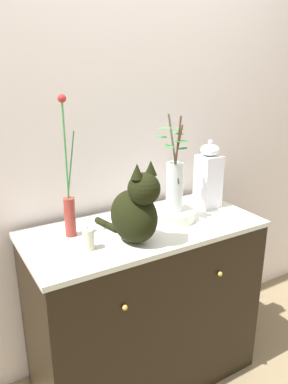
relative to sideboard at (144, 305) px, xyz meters
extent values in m
plane|color=#7D6B4E|center=(0.00, 0.00, -0.45)|extent=(6.00, 6.00, 0.00)
cube|color=silver|center=(0.00, 0.35, 0.85)|extent=(4.40, 0.08, 2.60)
cube|color=black|center=(0.00, 0.00, -0.01)|extent=(1.15, 0.54, 0.88)
cube|color=silver|center=(0.00, 0.00, 0.44)|extent=(1.17, 0.55, 0.02)
sphere|color=#B79338|center=(-0.26, -0.28, 0.25)|extent=(0.02, 0.02, 0.02)
sphere|color=#B79338|center=(0.26, -0.28, 0.25)|extent=(0.02, 0.02, 0.02)
ellipsoid|color=black|center=(-0.12, -0.11, 0.57)|extent=(0.22, 0.27, 0.24)
sphere|color=black|center=(-0.11, -0.18, 0.72)|extent=(0.14, 0.14, 0.14)
cone|color=black|center=(-0.07, -0.17, 0.80)|extent=(0.05, 0.05, 0.06)
cone|color=black|center=(-0.14, -0.19, 0.80)|extent=(0.05, 0.05, 0.06)
cylinder|color=black|center=(-0.16, 0.08, 0.47)|extent=(0.06, 0.16, 0.03)
cylinder|color=maroon|center=(-0.34, 0.09, 0.54)|extent=(0.05, 0.05, 0.18)
cylinder|color=#36823B|center=(-0.34, 0.09, 0.85)|extent=(0.01, 0.01, 0.42)
sphere|color=#AF2323|center=(-0.34, 0.09, 1.07)|extent=(0.04, 0.04, 0.04)
cylinder|color=#337B3E|center=(-0.32, 0.09, 0.79)|extent=(0.05, 0.01, 0.30)
cylinder|color=silver|center=(0.18, 0.00, 0.48)|extent=(0.22, 0.22, 0.05)
cylinder|color=silver|center=(0.18, 0.00, 0.63)|extent=(0.09, 0.09, 0.25)
cylinder|color=#4B3020|center=(0.19, 0.01, 0.79)|extent=(0.04, 0.04, 0.28)
ellipsoid|color=#2D8543|center=(0.22, 0.01, 0.82)|extent=(0.08, 0.05, 0.01)
ellipsoid|color=#2F8C3D|center=(0.22, 0.02, 0.85)|extent=(0.08, 0.07, 0.01)
ellipsoid|color=#3A8840|center=(0.21, 0.03, 0.89)|extent=(0.06, 0.08, 0.01)
cylinder|color=#4D311C|center=(0.19, 0.01, 0.82)|extent=(0.02, 0.03, 0.33)
ellipsoid|color=#357F37|center=(0.22, 0.00, 0.85)|extent=(0.08, 0.05, 0.01)
ellipsoid|color=#2C7B33|center=(0.21, 0.02, 0.91)|extent=(0.08, 0.07, 0.01)
cylinder|color=#42402C|center=(0.16, -0.01, 0.82)|extent=(0.03, 0.08, 0.33)
ellipsoid|color=#338B32|center=(0.11, -0.03, 0.85)|extent=(0.05, 0.07, 0.01)
ellipsoid|color=#2F7B35|center=(0.09, 0.00, 0.89)|extent=(0.05, 0.08, 0.01)
ellipsoid|color=#3B8C35|center=(0.09, -0.03, 0.93)|extent=(0.08, 0.05, 0.01)
cube|color=white|center=(0.45, 0.06, 0.60)|extent=(0.12, 0.12, 0.29)
ellipsoid|color=silver|center=(0.45, 0.06, 0.77)|extent=(0.10, 0.10, 0.06)
sphere|color=white|center=(0.45, 0.06, 0.82)|extent=(0.02, 0.02, 0.02)
cylinder|color=beige|center=(-0.33, -0.08, 0.50)|extent=(0.05, 0.05, 0.09)
cylinder|color=black|center=(-0.33, -0.08, 0.55)|extent=(0.00, 0.00, 0.01)
camera|label=1|loc=(-0.86, -1.46, 1.21)|focal=35.18mm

